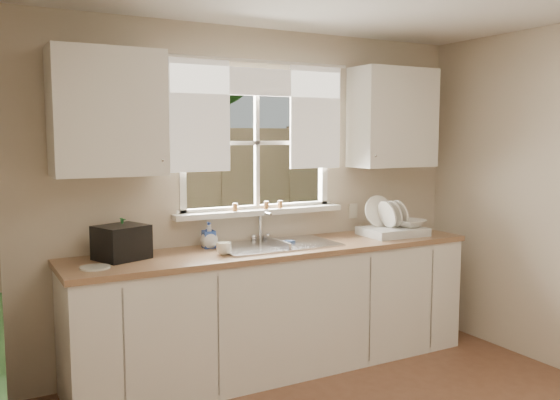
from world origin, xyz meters
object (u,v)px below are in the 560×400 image
dish_rack (392,228)px  black_appliance (122,242)px  cup (224,248)px  soap_bottle_a (123,237)px

dish_rack → black_appliance: bearing=176.8°
dish_rack → cup: dish_rack is taller
soap_bottle_a → black_appliance: (-0.03, -0.07, -0.02)m
dish_rack → cup: bearing=-177.5°
dish_rack → soap_bottle_a: size_ratio=1.93×
soap_bottle_a → cup: (0.61, -0.26, -0.09)m
soap_bottle_a → black_appliance: size_ratio=0.85×
soap_bottle_a → black_appliance: bearing=-119.1°
soap_bottle_a → dish_rack: bearing=-15.7°
soap_bottle_a → black_appliance: soap_bottle_a is taller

